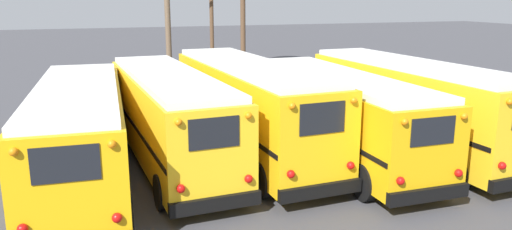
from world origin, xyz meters
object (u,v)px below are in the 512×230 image
object	(u,v)px
school_bus_1	(169,114)
school_bus_3	(338,112)
school_bus_4	(409,103)
school_bus_0	(80,132)
utility_pole	(168,15)
school_bus_2	(248,105)

from	to	relation	value
school_bus_1	school_bus_3	size ratio (longest dim) A/B	1.02
school_bus_1	school_bus_4	distance (m)	8.70
school_bus_0	school_bus_1	size ratio (longest dim) A/B	0.96
school_bus_1	utility_pole	world-z (taller)	utility_pole
school_bus_2	school_bus_3	distance (m)	3.19
utility_pole	school_bus_1	bearing A→B (deg)	-99.84
school_bus_1	utility_pole	distance (m)	11.78
school_bus_0	school_bus_3	distance (m)	8.58
school_bus_3	school_bus_2	bearing A→B (deg)	153.86
school_bus_1	school_bus_3	xyz separation A→B (m)	(5.72, -1.38, -0.06)
utility_pole	school_bus_2	bearing A→B (deg)	-85.38
school_bus_0	school_bus_2	distance (m)	5.88
school_bus_3	school_bus_4	xyz separation A→B (m)	(2.86, -0.08, 0.15)
school_bus_3	utility_pole	distance (m)	13.51
school_bus_2	school_bus_3	bearing A→B (deg)	-26.14
school_bus_1	school_bus_0	bearing A→B (deg)	-155.07
school_bus_3	school_bus_4	size ratio (longest dim) A/B	1.00
school_bus_2	utility_pole	size ratio (longest dim) A/B	1.20
school_bus_1	school_bus_3	distance (m)	5.88
school_bus_1	school_bus_4	xyz separation A→B (m)	(8.58, -1.46, 0.09)
school_bus_1	school_bus_4	bearing A→B (deg)	-9.66
school_bus_2	utility_pole	bearing A→B (deg)	94.62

